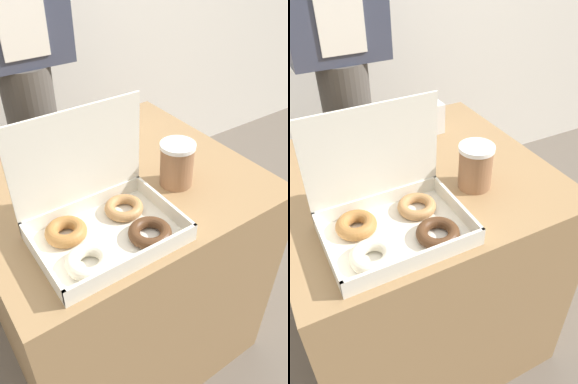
{
  "view_description": "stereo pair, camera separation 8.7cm",
  "coord_description": "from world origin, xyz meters",
  "views": [
    {
      "loc": [
        -0.45,
        -0.82,
        1.41
      ],
      "look_at": [
        -0.05,
        -0.25,
        0.89
      ],
      "focal_mm": 35.0,
      "sensor_mm": 36.0,
      "label": 1
    },
    {
      "loc": [
        -0.37,
        -0.86,
        1.41
      ],
      "look_at": [
        -0.05,
        -0.25,
        0.89
      ],
      "focal_mm": 35.0,
      "sensor_mm": 36.0,
      "label": 2
    }
  ],
  "objects": [
    {
      "name": "ground_plane",
      "position": [
        0.0,
        0.0,
        0.0
      ],
      "size": [
        14.0,
        14.0,
        0.0
      ],
      "primitive_type": "plane",
      "color": "#665B51"
    },
    {
      "name": "napkin_holder",
      "position": [
        0.17,
        0.2,
        0.83
      ],
      "size": [
        0.1,
        0.05,
        0.11
      ],
      "color": "silver",
      "rests_on": "table"
    },
    {
      "name": "donut_box",
      "position": [
        -0.14,
        -0.21,
        0.82
      ],
      "size": [
        0.34,
        0.26,
        0.3
      ],
      "color": "white",
      "rests_on": "table"
    },
    {
      "name": "coffee_cup",
      "position": [
        0.14,
        -0.15,
        0.84
      ],
      "size": [
        0.1,
        0.1,
        0.13
      ],
      "color": "#8C6042",
      "rests_on": "table"
    },
    {
      "name": "table",
      "position": [
        0.0,
        0.0,
        0.39
      ],
      "size": [
        0.82,
        0.77,
        0.78
      ],
      "color": "#99754C",
      "rests_on": "ground_plane"
    },
    {
      "name": "person_customer",
      "position": [
        -0.0,
        0.65,
        0.94
      ],
      "size": [
        0.38,
        0.21,
        1.73
      ],
      "color": "#4C4742",
      "rests_on": "ground_plane"
    }
  ]
}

